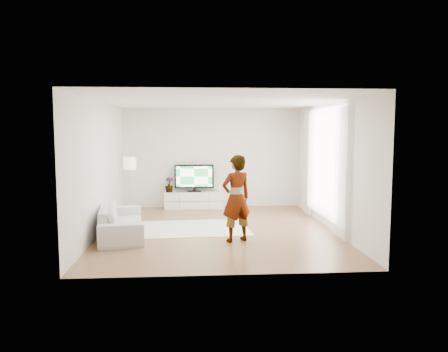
{
  "coord_description": "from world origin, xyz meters",
  "views": [
    {
      "loc": [
        -0.52,
        -9.41,
        2.19
      ],
      "look_at": [
        0.17,
        0.4,
        1.16
      ],
      "focal_mm": 35.0,
      "sensor_mm": 36.0,
      "label": 1
    }
  ],
  "objects": [
    {
      "name": "media_console",
      "position": [
        -0.5,
        2.76,
        0.23
      ],
      "size": [
        1.65,
        0.47,
        0.46
      ],
      "color": "white",
      "rests_on": "floor"
    },
    {
      "name": "floor",
      "position": [
        0.0,
        0.0,
        0.0
      ],
      "size": [
        6.0,
        6.0,
        0.0
      ],
      "primitive_type": "plane",
      "color": "olive",
      "rests_on": "ground"
    },
    {
      "name": "game_console",
      "position": [
        0.22,
        2.76,
        0.56
      ],
      "size": [
        0.05,
        0.15,
        0.2
      ],
      "rotation": [
        0.0,
        0.0,
        0.01
      ],
      "color": "white",
      "rests_on": "media_console"
    },
    {
      "name": "window",
      "position": [
        2.48,
        0.3,
        1.45
      ],
      "size": [
        0.01,
        2.6,
        2.5
      ],
      "primitive_type": "cube",
      "color": "white",
      "rests_on": "wall_right"
    },
    {
      "name": "player",
      "position": [
        0.31,
        -1.01,
        0.86
      ],
      "size": [
        0.73,
        0.63,
        1.7
      ],
      "primitive_type": "imported",
      "rotation": [
        0.0,
        0.0,
        3.57
      ],
      "color": "#334772",
      "rests_on": "rug"
    },
    {
      "name": "curtain_far",
      "position": [
        2.4,
        1.6,
        1.35
      ],
      "size": [
        0.04,
        0.7,
        2.6
      ],
      "primitive_type": "cube",
      "color": "white",
      "rests_on": "floor"
    },
    {
      "name": "television",
      "position": [
        -0.5,
        2.79,
        0.88
      ],
      "size": [
        1.1,
        0.22,
        0.77
      ],
      "color": "black",
      "rests_on": "media_console"
    },
    {
      "name": "wall_left",
      "position": [
        -2.5,
        0.0,
        1.4
      ],
      "size": [
        0.02,
        6.0,
        2.8
      ],
      "primitive_type": "cube",
      "color": "silver",
      "rests_on": "floor"
    },
    {
      "name": "sofa",
      "position": [
        -2.03,
        -0.36,
        0.32
      ],
      "size": [
        1.17,
        2.29,
        0.64
      ],
      "primitive_type": "imported",
      "rotation": [
        0.0,
        0.0,
        1.72
      ],
      "color": "silver",
      "rests_on": "floor"
    },
    {
      "name": "wall_back",
      "position": [
        0.0,
        3.0,
        1.4
      ],
      "size": [
        5.0,
        0.02,
        2.8
      ],
      "primitive_type": "cube",
      "color": "silver",
      "rests_on": "floor"
    },
    {
      "name": "rug",
      "position": [
        -0.51,
        0.2,
        0.01
      ],
      "size": [
        2.48,
        1.85,
        0.01
      ],
      "primitive_type": "cube",
      "rotation": [
        0.0,
        0.0,
        0.05
      ],
      "color": "white",
      "rests_on": "floor"
    },
    {
      "name": "wall_front",
      "position": [
        0.0,
        -3.0,
        1.4
      ],
      "size": [
        5.0,
        0.02,
        2.8
      ],
      "primitive_type": "cube",
      "color": "silver",
      "rests_on": "floor"
    },
    {
      "name": "ceiling",
      "position": [
        0.0,
        0.0,
        2.8
      ],
      "size": [
        6.0,
        6.0,
        0.0
      ],
      "primitive_type": "plane",
      "color": "white",
      "rests_on": "wall_back"
    },
    {
      "name": "wall_right",
      "position": [
        2.5,
        0.0,
        1.4
      ],
      "size": [
        0.02,
        6.0,
        2.8
      ],
      "primitive_type": "cube",
      "color": "silver",
      "rests_on": "floor"
    },
    {
      "name": "floor_lamp",
      "position": [
        -2.2,
        2.25,
        1.25
      ],
      "size": [
        0.33,
        0.33,
        1.48
      ],
      "color": "silver",
      "rests_on": "floor"
    },
    {
      "name": "curtain_near",
      "position": [
        2.4,
        -1.0,
        1.35
      ],
      "size": [
        0.04,
        0.7,
        2.6
      ],
      "primitive_type": "cube",
      "color": "white",
      "rests_on": "floor"
    },
    {
      "name": "potted_plant",
      "position": [
        -1.21,
        2.77,
        0.67
      ],
      "size": [
        0.29,
        0.29,
        0.42
      ],
      "primitive_type": "imported",
      "rotation": [
        0.0,
        0.0,
        0.32
      ],
      "color": "#3F7238",
      "rests_on": "media_console"
    }
  ]
}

